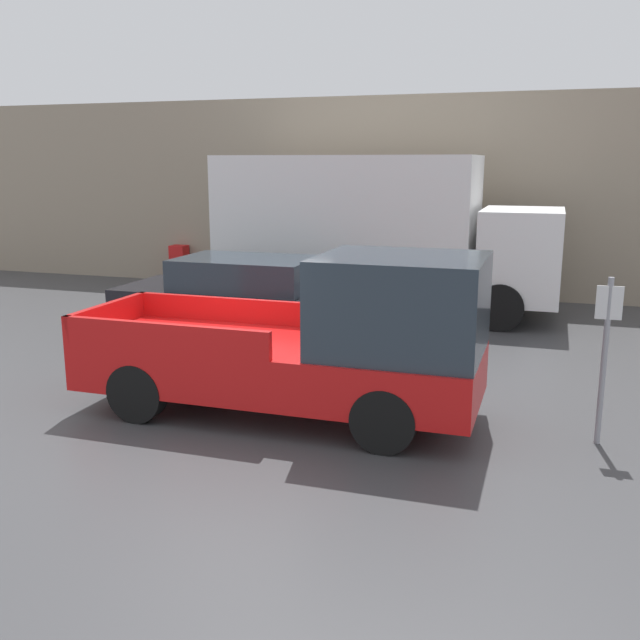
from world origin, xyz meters
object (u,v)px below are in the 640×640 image
object	(u,v)px
delivery_truck	(373,229)
parking_sign	(605,351)
car	(242,298)
newspaper_box	(180,264)
pickup_truck	(319,344)

from	to	relation	value
delivery_truck	parking_sign	size ratio (longest dim) A/B	3.67
car	delivery_truck	world-z (taller)	delivery_truck
car	newspaper_box	bearing A→B (deg)	128.70
delivery_truck	parking_sign	distance (m)	8.33
pickup_truck	car	xyz separation A→B (m)	(-2.79, 3.73, -0.22)
delivery_truck	newspaper_box	bearing A→B (deg)	160.78
newspaper_box	pickup_truck	bearing A→B (deg)	-52.06
pickup_truck	delivery_truck	size ratio (longest dim) A/B	0.71
parking_sign	delivery_truck	bearing A→B (deg)	123.49
delivery_truck	car	bearing A→B (deg)	-116.91
parking_sign	newspaper_box	bearing A→B (deg)	139.88
delivery_truck	parking_sign	xyz separation A→B (m)	(4.58, -6.93, -0.71)
pickup_truck	delivery_truck	xyz separation A→B (m)	(-1.06, 7.15, 0.85)
delivery_truck	parking_sign	bearing A→B (deg)	-56.51
car	newspaper_box	size ratio (longest dim) A/B	4.44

